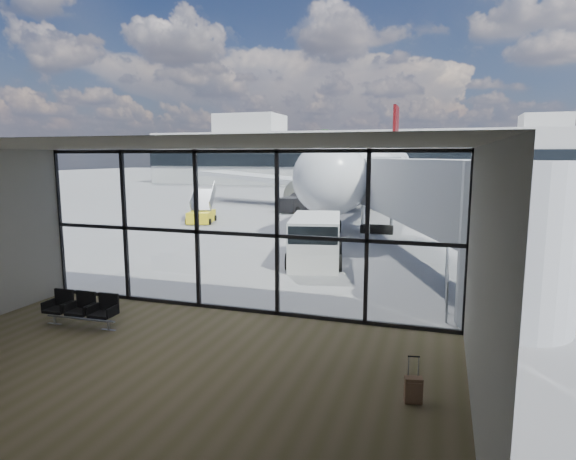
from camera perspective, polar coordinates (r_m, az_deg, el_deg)
The scene contains 20 objects.
ground at distance 52.42m, azimuth 12.02°, elevation 3.81°, with size 220.00×220.00×0.00m, color slate.
lounge_shell at distance 9.11m, azimuth -18.62°, elevation -2.19°, with size 12.02×8.01×4.51m.
glass_curtain_wall at distance 13.28m, azimuth -6.18°, elevation -0.24°, with size 12.10×0.12×4.50m.
jet_bridge at distance 19.11m, azimuth 16.49°, elevation 3.72°, with size 8.00×16.50×4.33m.
apron_railing at distance 15.88m, azimuth 18.33°, elevation -4.78°, with size 0.06×5.46×1.11m.
far_terminal at distance 74.18m, azimuth 13.48°, elevation 8.40°, with size 80.00×12.20×11.00m.
tree_0 at distance 97.92m, azimuth -13.17°, elevation 8.67°, with size 4.95×4.95×7.12m.
tree_1 at distance 94.98m, azimuth -10.04°, elevation 9.15°, with size 5.61×5.61×8.07m.
tree_2 at distance 92.34m, azimuth -6.71°, elevation 9.63°, with size 6.27×6.27×9.03m.
tree_3 at distance 90.00m, azimuth -3.18°, elevation 8.90°, with size 4.95×4.95×7.12m.
tree_4 at distance 88.02m, azimuth 0.51°, elevation 9.33°, with size 5.61×5.61×8.07m.
tree_5 at distance 86.42m, azimuth 4.37°, elevation 9.73°, with size 6.27×6.27×9.03m.
seating_row at distance 13.49m, azimuth -23.14°, elevation -8.44°, with size 1.99×0.62×0.88m.
suitcase at distance 9.15m, azimuth 14.64°, elevation -17.85°, with size 0.34×0.27×0.84m.
airliner at distance 42.15m, azimuth 10.29°, elevation 6.94°, with size 34.22×39.55×10.20m.
service_van at distance 19.46m, azimuth 3.30°, elevation -1.14°, with size 2.82×4.68×1.91m.
belt_loader at distance 37.93m, azimuth 0.88°, elevation 3.22°, with size 2.22×4.55×2.01m.
mobile_stairs at distance 32.08m, azimuth -10.20°, elevation 1.77°, with size 2.15×3.26×2.11m.
traffic_cone_a at distance 26.59m, azimuth 5.19°, elevation 0.03°, with size 0.45×0.45×0.64m.
traffic_cone_b at distance 24.73m, azimuth 2.80°, elevation -0.60°, with size 0.45×0.45×0.65m.
Camera 1 is at (5.38, -11.97, 4.30)m, focal length 30.00 mm.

